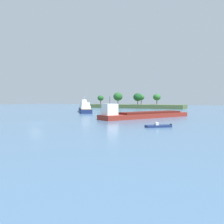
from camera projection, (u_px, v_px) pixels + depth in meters
ground_plane at (36, 123)px, 46.06m from camera, size 400.00×400.00×0.00m
treeline_island at (134, 104)px, 139.21m from camera, size 61.15×17.57×9.95m
small_motorboat at (158, 126)px, 39.67m from camera, size 4.63×4.20×0.88m
white_riverboat at (85, 108)px, 90.91m from camera, size 18.32×22.24×6.58m
cargo_barge at (145, 114)px, 60.65m from camera, size 18.32×27.97×5.79m
channel_buoy_red at (117, 111)px, 84.08m from camera, size 0.70×0.70×1.90m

